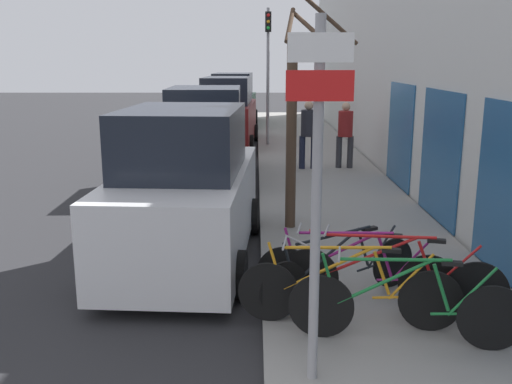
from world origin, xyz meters
TOP-DOWN VIEW (x-y plane):
  - ground_plane at (0.00, 11.20)m, footprint 80.00×80.00m
  - sidewalk_curb at (2.60, 14.00)m, footprint 3.20×32.00m
  - building_facade at (4.35, 13.91)m, footprint 0.23×32.00m
  - signpost at (1.44, 3.29)m, footprint 0.56×0.11m
  - bicycle_0 at (2.45, 3.95)m, footprint 2.37×0.55m
  - bicycle_1 at (1.93, 4.35)m, footprint 2.42×0.50m
  - bicycle_2 at (2.48, 4.70)m, footprint 2.51×0.72m
  - bicycle_3 at (2.09, 4.87)m, footprint 2.33×0.55m
  - bicycle_4 at (1.96, 5.04)m, footprint 2.02×1.19m
  - parked_car_0 at (-0.13, 6.85)m, footprint 2.23×4.59m
  - parked_car_1 at (-0.31, 12.45)m, footprint 2.13×4.50m
  - parked_car_2 at (-0.06, 18.44)m, footprint 2.11×4.78m
  - parked_car_3 at (-0.10, 24.32)m, footprint 2.19×4.80m
  - pedestrian_near at (3.31, 13.72)m, footprint 0.46×0.39m
  - pedestrian_far at (2.31, 13.58)m, footprint 0.47×0.40m
  - street_tree at (1.57, 8.15)m, footprint 1.34×1.21m
  - traffic_light at (1.32, 18.01)m, footprint 0.20×0.30m

SIDE VIEW (x-z plane):
  - ground_plane at x=0.00m, z-range 0.00..0.00m
  - sidewalk_curb at x=2.60m, z-range 0.00..0.15m
  - bicycle_4 at x=1.96m, z-range 0.09..0.98m
  - bicycle_3 at x=2.09m, z-range 0.08..1.02m
  - bicycle_1 at x=1.93m, z-range 0.08..1.02m
  - bicycle_0 at x=2.45m, z-range 0.08..1.03m
  - bicycle_2 at x=2.48m, z-range 0.08..1.03m
  - parked_car_1 at x=-0.31m, z-range -0.13..2.23m
  - parked_car_0 at x=-0.13m, z-range -0.11..2.23m
  - parked_car_3 at x=-0.10m, z-range -0.12..2.29m
  - parked_car_2 at x=-0.06m, z-range -0.12..2.30m
  - pedestrian_near at x=3.31m, z-range 0.29..2.04m
  - pedestrian_far at x=2.31m, z-range 0.29..2.09m
  - signpost at x=1.44m, z-range 0.35..3.58m
  - street_tree at x=1.57m, z-range -0.03..4.00m
  - traffic_light at x=1.32m, z-range 0.78..5.28m
  - building_facade at x=4.35m, z-range -0.03..6.47m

